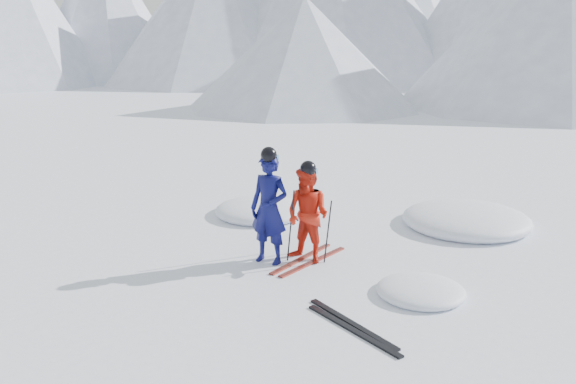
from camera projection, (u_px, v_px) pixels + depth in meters
The scene contains 12 objects.
ground at pixel (360, 288), 9.04m from camera, with size 160.00×160.00×0.00m, color white.
skier_blue at pixel (269, 209), 9.86m from camera, with size 0.66×0.44×1.82m, color #0C0E4C.
skier_red at pixel (308, 215), 9.92m from camera, with size 0.77×0.60×1.59m, color red.
pole_blue_left at pixel (261, 221), 10.23m from camera, with size 0.02×0.02×1.21m, color black.
pole_blue_right at pixel (291, 226), 9.98m from camera, with size 0.02×0.02×1.21m, color black.
pole_red_left at pixel (302, 224), 10.35m from camera, with size 0.02×0.02×1.06m, color black.
pole_red_right at pixel (328, 232), 9.93m from camera, with size 0.02×0.02×1.06m, color black.
ski_worn_left at pixel (301, 259), 10.19m from camera, with size 0.09×1.70×0.03m, color black.
ski_worn_right at pixel (313, 262), 10.04m from camera, with size 0.09×1.70×0.03m, color black.
ski_loose_a at pixel (352, 323), 7.90m from camera, with size 0.09×1.70×0.03m, color black.
ski_loose_b at pixel (353, 330), 7.73m from camera, with size 0.09×1.70×0.03m, color black.
snow_lumps at pixel (405, 232), 11.62m from camera, with size 8.65×7.16×0.55m.
Camera 1 is at (4.23, -7.33, 3.65)m, focal length 38.00 mm.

